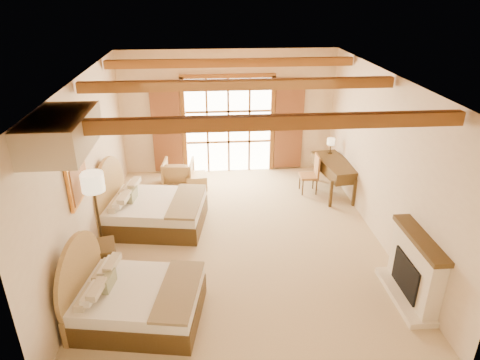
{
  "coord_description": "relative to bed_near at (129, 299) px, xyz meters",
  "views": [
    {
      "loc": [
        -0.59,
        -7.27,
        4.65
      ],
      "look_at": [
        0.03,
        0.2,
        1.19
      ],
      "focal_mm": 32.0,
      "sensor_mm": 36.0,
      "label": 1
    }
  ],
  "objects": [
    {
      "name": "floor",
      "position": [
        1.82,
        2.1,
        -0.36
      ],
      "size": [
        7.0,
        7.0,
        0.0
      ],
      "primitive_type": "plane",
      "color": "#D2BB8D",
      "rests_on": "ground"
    },
    {
      "name": "wall_back",
      "position": [
        1.82,
        5.6,
        1.24
      ],
      "size": [
        5.5,
        0.0,
        5.5
      ],
      "primitive_type": "plane",
      "rotation": [
        1.57,
        0.0,
        0.0
      ],
      "color": "beige",
      "rests_on": "ground"
    },
    {
      "name": "wall_left",
      "position": [
        -0.93,
        2.1,
        1.24
      ],
      "size": [
        0.0,
        7.0,
        7.0
      ],
      "primitive_type": "plane",
      "rotation": [
        1.57,
        0.0,
        1.57
      ],
      "color": "beige",
      "rests_on": "ground"
    },
    {
      "name": "wall_right",
      "position": [
        4.57,
        2.1,
        1.24
      ],
      "size": [
        0.0,
        7.0,
        7.0
      ],
      "primitive_type": "plane",
      "rotation": [
        1.57,
        0.0,
        -1.57
      ],
      "color": "beige",
      "rests_on": "ground"
    },
    {
      "name": "ceiling",
      "position": [
        1.82,
        2.1,
        2.84
      ],
      "size": [
        7.0,
        7.0,
        0.0
      ],
      "primitive_type": "plane",
      "rotation": [
        3.14,
        0.0,
        0.0
      ],
      "color": "#A96C38",
      "rests_on": "ground"
    },
    {
      "name": "ceiling_beams",
      "position": [
        1.82,
        2.1,
        2.72
      ],
      "size": [
        5.39,
        4.6,
        0.18
      ],
      "primitive_type": null,
      "color": "brown",
      "rests_on": "ceiling"
    },
    {
      "name": "french_doors",
      "position": [
        1.82,
        5.54,
        0.89
      ],
      "size": [
        3.95,
        0.08,
        2.6
      ],
      "color": "white",
      "rests_on": "ground"
    },
    {
      "name": "fireplace",
      "position": [
        4.42,
        0.1,
        0.15
      ],
      "size": [
        0.46,
        1.4,
        1.16
      ],
      "color": "beige",
      "rests_on": "ground"
    },
    {
      "name": "painting",
      "position": [
        -0.88,
        1.35,
        1.39
      ],
      "size": [
        0.06,
        0.95,
        0.75
      ],
      "color": "orange",
      "rests_on": "wall_left"
    },
    {
      "name": "canopy_valance",
      "position": [
        -0.58,
        0.1,
        2.59
      ],
      "size": [
        0.7,
        1.4,
        0.45
      ],
      "primitive_type": "cube",
      "color": "beige",
      "rests_on": "ceiling"
    },
    {
      "name": "bed_near",
      "position": [
        0.0,
        0.0,
        0.0
      ],
      "size": [
        2.04,
        1.66,
        1.2
      ],
      "rotation": [
        0.0,
        0.0,
        -0.17
      ],
      "color": "#4E3A1D",
      "rests_on": "floor"
    },
    {
      "name": "bed_far",
      "position": [
        -0.02,
        2.75,
        0.03
      ],
      "size": [
        2.18,
        1.77,
        1.3
      ],
      "rotation": [
        0.0,
        0.0,
        -0.16
      ],
      "color": "#4E3A1D",
      "rests_on": "floor"
    },
    {
      "name": "nightstand",
      "position": [
        -0.66,
        1.07,
        -0.04
      ],
      "size": [
        0.63,
        0.63,
        0.64
      ],
      "primitive_type": "cube",
      "rotation": [
        0.0,
        0.0,
        0.2
      ],
      "color": "#4E3A1D",
      "rests_on": "floor"
    },
    {
      "name": "floor_lamp",
      "position": [
        -0.68,
        1.44,
        1.17
      ],
      "size": [
        0.38,
        0.38,
        1.81
      ],
      "color": "#322617",
      "rests_on": "floor"
    },
    {
      "name": "armchair",
      "position": [
        0.51,
        4.69,
        -0.02
      ],
      "size": [
        0.79,
        0.81,
        0.68
      ],
      "primitive_type": "imported",
      "rotation": [
        0.0,
        0.0,
        -3.24
      ],
      "color": "#A8824C",
      "rests_on": "floor"
    },
    {
      "name": "ottoman",
      "position": [
        0.94,
        4.49,
        -0.18
      ],
      "size": [
        0.55,
        0.55,
        0.37
      ],
      "primitive_type": "cube",
      "rotation": [
        0.0,
        0.0,
        0.09
      ],
      "color": "tan",
      "rests_on": "floor"
    },
    {
      "name": "desk",
      "position": [
        4.27,
        3.96,
        0.07
      ],
      "size": [
        0.87,
        1.6,
        0.82
      ],
      "rotation": [
        0.0,
        0.0,
        0.15
      ],
      "color": "#4E3A1D",
      "rests_on": "floor"
    },
    {
      "name": "desk_chair",
      "position": [
        3.68,
        4.05,
        -0.07
      ],
      "size": [
        0.43,
        0.43,
        0.95
      ],
      "rotation": [
        0.0,
        0.0,
        -0.03
      ],
      "color": "#926032",
      "rests_on": "floor"
    },
    {
      "name": "desk_lamp",
      "position": [
        4.28,
        4.5,
        0.74
      ],
      "size": [
        0.19,
        0.19,
        0.38
      ],
      "color": "#322617",
      "rests_on": "desk"
    }
  ]
}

